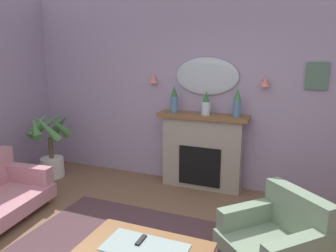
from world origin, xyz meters
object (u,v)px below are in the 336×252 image
Objects in this scene: mantel_vase_centre at (174,100)px; wall_sconce_left at (153,78)px; framed_picture at (317,76)px; potted_plant_tall_palm at (50,143)px; wall_sconce_right at (265,82)px; armchair_beside_couch at (278,234)px; wall_mirror at (207,76)px; fireplace at (202,152)px; tv_remote at (141,240)px; mantel_vase_right at (206,104)px; mantel_vase_left at (237,103)px.

mantel_vase_centre is 2.91× the size of wall_sconce_left.
framed_picture reaches higher than potted_plant_tall_palm.
wall_sconce_right is 0.66m from framed_picture.
framed_picture is 0.31× the size of armchair_beside_couch.
wall_sconce_right is at bearing -3.37° from wall_mirror.
wall_mirror is 0.85m from wall_sconce_right.
fireplace is 1.38m from wall_sconce_left.
fireplace is 8.50× the size of tv_remote.
potted_plant_tall_palm reaches higher than tv_remote.
mantel_vase_right is (0.50, 0.00, -0.04)m from mantel_vase_centre.
fireplace is 9.71× the size of wall_sconce_right.
wall_sconce_left is 2.93m from armchair_beside_couch.
fireplace is at bearing 3.60° from mantel_vase_centre.
mantel_vase_centre is 0.35× the size of potted_plant_tall_palm.
wall_sconce_right is at bearing 5.27° from mantel_vase_centre.
tv_remote is (-0.39, -2.27, -0.90)m from mantel_vase_left.
tv_remote is 0.14× the size of armchair_beside_couch.
mantel_vase_right is (0.05, -0.03, 0.74)m from fireplace.
mantel_vase_centre is 0.98× the size of mantel_vase_left.
wall_mirror reaches higher than armchair_beside_couch.
fireplace is at bearing -6.16° from wall_sconce_left.
mantel_vase_left reaches higher than fireplace.
fireplace is 9.71× the size of wall_sconce_left.
potted_plant_tall_palm is (-2.52, -0.50, -0.73)m from mantel_vase_right.
wall_mirror is (-0.00, 0.14, 1.14)m from fireplace.
fireplace is 0.74m from mantel_vase_right.
mantel_vase_left is at bearing -169.80° from framed_picture.
wall_mirror reaches higher than tv_remote.
wall_mirror is 1.50m from framed_picture.
wall_mirror is 2.47m from armchair_beside_couch.
framed_picture reaches higher than mantel_vase_centre.
mantel_vase_centre is 2.00m from framed_picture.
wall_sconce_right is 0.12× the size of potted_plant_tall_palm.
fireplace is 2.31m from tv_remote.
framed_picture reaches higher than fireplace.
mantel_vase_centre is at bearing 180.00° from mantel_vase_right.
mantel_vase_centre is at bearing 103.79° from tv_remote.
wall_sconce_left is (-1.35, 0.12, 0.31)m from mantel_vase_left.
framed_picture is at bearing 5.27° from wall_sconce_right.
potted_plant_tall_palm is at bearing -168.83° from mantel_vase_right.
mantel_vase_right reaches higher than fireplace.
mantel_vase_centre is 2.54× the size of tv_remote.
wall_sconce_right is at bearing 102.53° from armchair_beside_couch.
potted_plant_tall_palm is at bearing -169.46° from wall_sconce_right.
mantel_vase_centre reaches higher than mantel_vase_right.
wall_mirror is (-0.50, 0.17, 0.36)m from mantel_vase_left.
mantel_vase_left is at bearing 0.00° from mantel_vase_right.
mantel_vase_centre reaches higher than tv_remote.
mantel_vase_left is 2.48m from tv_remote.
wall_sconce_left reaches higher than fireplace.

